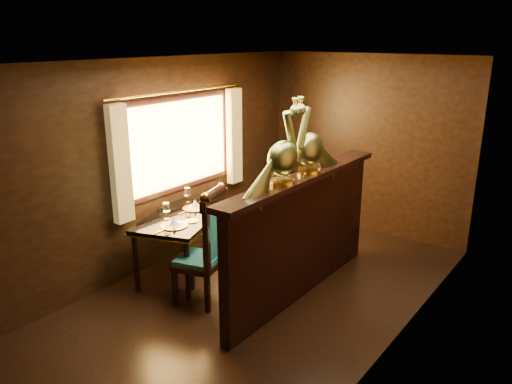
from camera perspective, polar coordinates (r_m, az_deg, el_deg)
ground at (r=5.61m, az=0.59°, el=-11.65°), size 5.00×5.00×0.00m
room_shell at (r=5.09m, az=-0.01°, el=4.45°), size 3.04×5.04×2.52m
partition at (r=5.36m, az=5.30°, el=-4.69°), size 0.26×2.70×1.36m
dining_table at (r=5.87m, az=-8.48°, el=-3.31°), size 1.13×1.43×0.94m
chair_left at (r=5.20m, az=-5.50°, el=-5.93°), size 0.58×0.60×1.29m
chair_right at (r=5.42m, az=1.72°, el=-4.12°), size 0.51×0.56×1.41m
peacock_left at (r=4.73m, az=3.12°, el=5.66°), size 0.26×0.68×0.81m
peacock_right at (r=5.13m, az=6.20°, el=6.55°), size 0.26×0.68×0.81m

